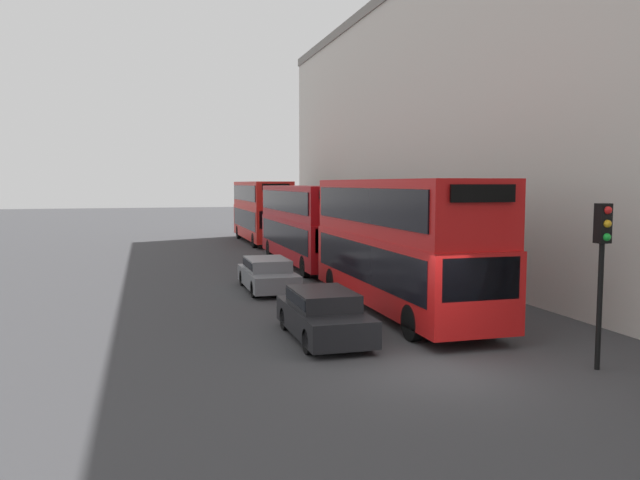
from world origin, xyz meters
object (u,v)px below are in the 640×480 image
(bus_third_in_queue, at_px, (261,209))
(pedestrian, at_px, (339,243))
(traffic_light, at_px, (602,251))
(car_hatchback, at_px, (268,273))
(bus_second_in_queue, at_px, (306,221))
(bus_leading, at_px, (399,239))
(car_dark_sedan, at_px, (323,313))

(bus_third_in_queue, bearing_deg, pedestrian, -72.85)
(traffic_light, bearing_deg, car_hatchback, 112.81)
(bus_second_in_queue, distance_m, bus_third_in_queue, 12.97)
(bus_leading, relative_size, bus_second_in_queue, 0.93)
(bus_leading, relative_size, traffic_light, 2.78)
(bus_third_in_queue, bearing_deg, traffic_light, -86.69)
(bus_second_in_queue, height_order, pedestrian, bus_second_in_queue)
(bus_leading, height_order, traffic_light, bus_leading)
(car_hatchback, relative_size, pedestrian, 2.61)
(traffic_light, relative_size, pedestrian, 2.26)
(car_dark_sedan, bearing_deg, bus_third_in_queue, 83.08)
(car_dark_sedan, height_order, traffic_light, traffic_light)
(bus_third_in_queue, height_order, car_dark_sedan, bus_third_in_queue)
(bus_leading, height_order, bus_third_in_queue, bus_leading)
(bus_leading, xyz_separation_m, bus_third_in_queue, (0.00, 25.20, -0.00))
(bus_second_in_queue, distance_m, car_hatchback, 7.91)
(pedestrian, bearing_deg, car_dark_sedan, -108.72)
(bus_second_in_queue, bearing_deg, traffic_light, -84.50)
(bus_leading, xyz_separation_m, traffic_light, (1.88, -7.28, 0.33))
(bus_third_in_queue, height_order, car_hatchback, bus_third_in_queue)
(bus_leading, distance_m, pedestrian, 16.13)
(car_hatchback, relative_size, traffic_light, 1.15)
(bus_leading, distance_m, car_hatchback, 6.51)
(car_dark_sedan, distance_m, pedestrian, 19.65)
(bus_second_in_queue, relative_size, bus_third_in_queue, 1.09)
(bus_second_in_queue, relative_size, pedestrian, 6.78)
(bus_second_in_queue, height_order, car_dark_sedan, bus_second_in_queue)
(bus_second_in_queue, height_order, bus_third_in_queue, bus_third_in_queue)
(car_dark_sedan, relative_size, car_hatchback, 0.96)
(bus_third_in_queue, relative_size, pedestrian, 6.20)
(bus_third_in_queue, relative_size, traffic_light, 2.74)
(car_dark_sedan, xyz_separation_m, car_hatchback, (0.00, 8.10, -0.03))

